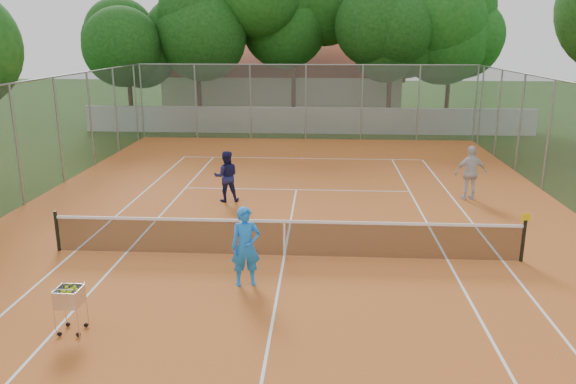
# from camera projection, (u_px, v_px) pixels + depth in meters

# --- Properties ---
(ground) EXTENTS (120.00, 120.00, 0.00)m
(ground) POSITION_uv_depth(u_px,v_px,m) (284.00, 256.00, 14.39)
(ground) COLOR #1A3B10
(ground) RESTS_ON ground
(court_pad) EXTENTS (18.00, 34.00, 0.02)m
(court_pad) POSITION_uv_depth(u_px,v_px,m) (284.00, 256.00, 14.39)
(court_pad) COLOR #BD6024
(court_pad) RESTS_ON ground
(court_lines) EXTENTS (10.98, 23.78, 0.01)m
(court_lines) POSITION_uv_depth(u_px,v_px,m) (284.00, 256.00, 14.38)
(court_lines) COLOR white
(court_lines) RESTS_ON court_pad
(tennis_net) EXTENTS (11.88, 0.10, 0.98)m
(tennis_net) POSITION_uv_depth(u_px,v_px,m) (284.00, 238.00, 14.25)
(tennis_net) COLOR black
(tennis_net) RESTS_ON court_pad
(perimeter_fence) EXTENTS (18.00, 34.00, 4.00)m
(perimeter_fence) POSITION_uv_depth(u_px,v_px,m) (284.00, 181.00, 13.85)
(perimeter_fence) COLOR slate
(perimeter_fence) RESTS_ON ground
(boundary_wall) EXTENTS (26.00, 0.30, 1.50)m
(boundary_wall) POSITION_uv_depth(u_px,v_px,m) (307.00, 120.00, 32.46)
(boundary_wall) COLOR silver
(boundary_wall) RESTS_ON ground
(clubhouse) EXTENTS (16.40, 9.00, 4.40)m
(clubhouse) POSITION_uv_depth(u_px,v_px,m) (284.00, 81.00, 41.80)
(clubhouse) COLOR beige
(clubhouse) RESTS_ON ground
(tropical_trees) EXTENTS (29.00, 19.00, 10.00)m
(tropical_trees) POSITION_uv_depth(u_px,v_px,m) (309.00, 44.00, 34.20)
(tropical_trees) COLOR #0D340D
(tropical_trees) RESTS_ON ground
(player_near) EXTENTS (0.75, 0.59, 1.82)m
(player_near) POSITION_uv_depth(u_px,v_px,m) (246.00, 247.00, 12.49)
(player_near) COLOR #1B7BEC
(player_near) RESTS_ON court_pad
(player_far_left) EXTENTS (0.95, 0.80, 1.73)m
(player_far_left) POSITION_uv_depth(u_px,v_px,m) (226.00, 176.00, 18.93)
(player_far_left) COLOR #181B4A
(player_far_left) RESTS_ON court_pad
(player_far_right) EXTENTS (1.14, 0.59, 1.87)m
(player_far_right) POSITION_uv_depth(u_px,v_px,m) (471.00, 173.00, 19.11)
(player_far_right) COLOR silver
(player_far_right) RESTS_ON court_pad
(ball_hopper) EXTENTS (0.62, 0.62, 0.99)m
(ball_hopper) POSITION_uv_depth(u_px,v_px,m) (71.00, 308.00, 10.54)
(ball_hopper) COLOR silver
(ball_hopper) RESTS_ON court_pad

